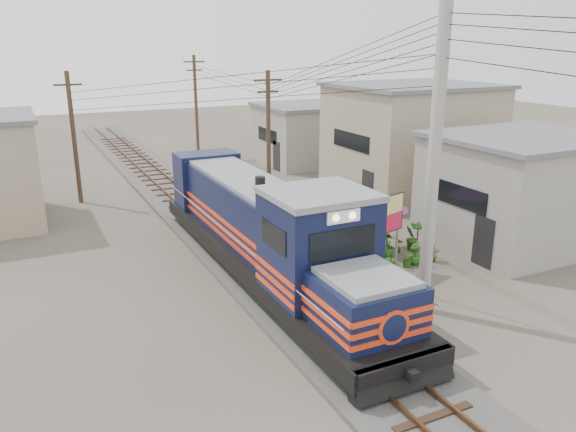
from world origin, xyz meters
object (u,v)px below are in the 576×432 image
market_umbrella (385,203)px  locomotive (268,233)px  vendor (350,215)px  billboard (386,217)px

market_umbrella → locomotive: bearing=-174.3°
market_umbrella → vendor: market_umbrella is taller
billboard → vendor: (1.63, 4.95, -1.53)m
billboard → vendor: bearing=54.3°
market_umbrella → vendor: (0.13, 2.80, -1.32)m
locomotive → market_umbrella: size_ratio=6.42×
locomotive → market_umbrella: locomotive is taller
locomotive → billboard: bearing=-21.6°
billboard → market_umbrella: billboard is taller
billboard → market_umbrella: (1.49, 2.15, -0.21)m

